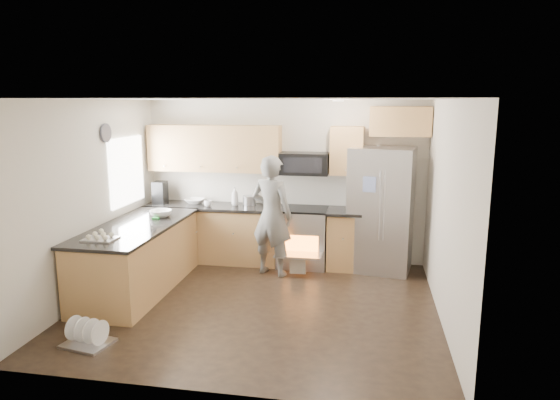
% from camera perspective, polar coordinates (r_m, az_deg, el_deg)
% --- Properties ---
extents(ground, '(4.50, 4.50, 0.00)m').
position_cam_1_polar(ground, '(6.57, -2.51, -11.87)').
color(ground, black).
rests_on(ground, ground).
extents(room_shell, '(4.54, 4.04, 2.62)m').
position_cam_1_polar(room_shell, '(6.13, -2.94, 2.76)').
color(room_shell, beige).
rests_on(room_shell, ground).
extents(back_cabinet_run, '(4.45, 0.64, 2.50)m').
position_cam_1_polar(back_cabinet_run, '(8.04, -3.96, -0.36)').
color(back_cabinet_run, '#AF7F46').
rests_on(back_cabinet_run, ground).
extents(peninsula, '(0.96, 2.36, 1.02)m').
position_cam_1_polar(peninsula, '(7.19, -15.91, -6.31)').
color(peninsula, '#AF7F46').
rests_on(peninsula, ground).
extents(stove_range, '(0.76, 0.97, 1.79)m').
position_cam_1_polar(stove_range, '(7.88, 2.63, -2.73)').
color(stove_range, '#B7B7BC').
rests_on(stove_range, ground).
extents(refrigerator, '(1.04, 0.87, 1.90)m').
position_cam_1_polar(refrigerator, '(7.77, 11.44, -1.08)').
color(refrigerator, '#B7B7BC').
rests_on(refrigerator, ground).
extents(person, '(0.76, 0.62, 1.81)m').
position_cam_1_polar(person, '(7.42, -0.95, -1.80)').
color(person, slate).
rests_on(person, ground).
extents(dish_rack, '(0.55, 0.47, 0.30)m').
position_cam_1_polar(dish_rack, '(5.93, -21.13, -14.45)').
color(dish_rack, '#B7B7BC').
rests_on(dish_rack, ground).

